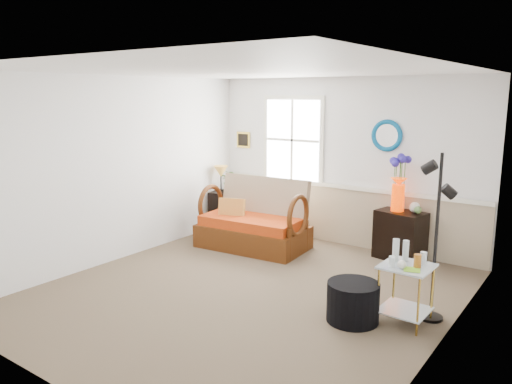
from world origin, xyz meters
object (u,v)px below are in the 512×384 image
Objects in this scene: side_table at (405,294)px; lamp_stand at (223,211)px; cabinet at (400,235)px; floor_lamp at (436,238)px; ottoman at (353,302)px; loveseat at (253,214)px.

lamp_stand is at bearing 155.87° from side_table.
cabinet is at bearing 111.28° from side_table.
ottoman is at bearing -141.96° from floor_lamp.
side_table is 0.54m from ottoman.
loveseat is at bearing -27.42° from lamp_stand.
floor_lamp is at bearing -48.57° from cabinet.
cabinet reaches higher than side_table.
loveseat is 1.20m from lamp_stand.
floor_lamp is (4.05, -1.47, 0.55)m from lamp_stand.
lamp_stand is 1.08× the size of side_table.
loveseat reaches higher than lamp_stand.
loveseat is at bearing 148.20° from ottoman.
lamp_stand is at bearing -163.71° from cabinet.
loveseat is 2.19m from cabinet.
side_table is 0.66m from floor_lamp.
loveseat is at bearing -147.18° from cabinet.
loveseat is 3.06m from side_table.
floor_lamp reaches higher than side_table.
ottoman is at bearing -70.17° from cabinet.
loveseat reaches higher than side_table.
side_table is (0.76, -1.96, -0.04)m from cabinet.
side_table is at bearing -56.77° from cabinet.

